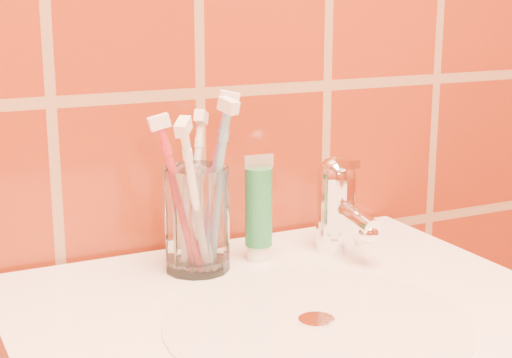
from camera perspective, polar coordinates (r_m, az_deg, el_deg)
glass_tumbler at (r=0.90m, az=-4.34°, el=-2.93°), size 0.10×0.10×0.12m
toothpaste_tube at (r=0.93m, az=0.19°, el=-2.38°), size 0.04×0.03×0.13m
faucet at (r=0.97m, az=5.97°, el=-1.63°), size 0.05×0.11×0.12m
toothbrush_0 at (r=0.86m, az=-4.44°, el=-1.57°), size 0.15×0.16×0.21m
toothbrush_1 at (r=0.88m, az=-5.55°, el=-1.31°), size 0.08×0.08×0.19m
toothbrush_2 at (r=0.93m, az=-4.45°, el=-0.77°), size 0.14×0.15×0.20m
toothbrush_3 at (r=0.90m, az=-3.14°, el=-0.22°), size 0.10×0.09×0.22m
toothbrush_4 at (r=0.88m, az=-2.94°, el=-0.62°), size 0.07×0.12×0.22m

